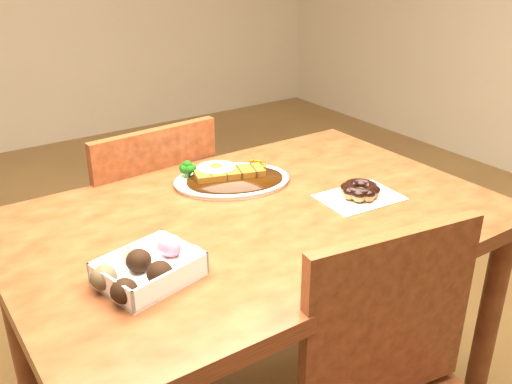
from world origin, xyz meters
TOP-DOWN VIEW (x-y plane):
  - table at (0.00, 0.00)m, footprint 1.20×0.80m
  - chair_far at (-0.09, 0.53)m, footprint 0.45×0.45m
  - katsu_curry_plate at (0.05, 0.20)m, footprint 0.37×0.32m
  - donut_box at (-0.34, -0.12)m, footprint 0.23×0.18m
  - pon_de_ring at (0.27, -0.07)m, footprint 0.22×0.16m

SIDE VIEW (x-z plane):
  - chair_far at x=-0.09m, z-range 0.04..0.91m
  - table at x=0.00m, z-range 0.28..1.03m
  - katsu_curry_plate at x=0.05m, z-range 0.73..0.80m
  - pon_de_ring at x=0.27m, z-range 0.75..0.79m
  - donut_box at x=-0.34m, z-range 0.75..0.80m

